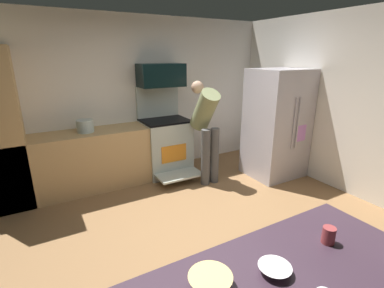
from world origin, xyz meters
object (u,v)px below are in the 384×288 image
microwave (161,75)px  person_cook (206,125)px  refrigerator (277,124)px  mixing_bowl_small (275,269)px  mug_tea (328,235)px  oven_range (166,145)px  stock_pot (85,126)px  mixing_bowl_large (210,282)px

microwave → person_cook: microwave is taller
refrigerator → mixing_bowl_small: 3.48m
mixing_bowl_small → mug_tea: 0.46m
oven_range → stock_pot: size_ratio=6.19×
microwave → refrigerator: 2.07m
person_cook → mixing_bowl_large: person_cook is taller
person_cook → mixing_bowl_large: (-1.67, -2.70, -0.01)m
person_cook → mixing_bowl_small: 3.08m
person_cook → mixing_bowl_large: size_ratio=7.23×
microwave → refrigerator: microwave is taller
stock_pot → mug_tea: bearing=-76.3°
refrigerator → mixing_bowl_large: size_ratio=8.06×
person_cook → mixing_bowl_small: person_cook is taller
microwave → mixing_bowl_small: (-0.90, -3.49, -0.75)m
mixing_bowl_large → mixing_bowl_small: 0.35m
stock_pot → mixing_bowl_large: bearing=-89.6°
microwave → person_cook: bearing=-58.7°
microwave → person_cook: size_ratio=0.46×
person_cook → stock_pot: 1.81m
oven_range → refrigerator: (1.59, -0.97, 0.38)m
person_cook → mug_tea: size_ratio=15.16×
mixing_bowl_small → microwave: bearing=75.5°
oven_range → refrigerator: size_ratio=0.84×
mixing_bowl_small → stock_pot: (-0.37, 3.41, 0.07)m
refrigerator → mixing_bowl_large: refrigerator is taller
refrigerator → microwave: bearing=146.3°
mug_tea → stock_pot: 3.49m
refrigerator → stock_pot: bearing=161.0°
oven_range → stock_pot: oven_range is taller
mixing_bowl_large → microwave: bearing=69.9°
mug_tea → oven_range: bearing=82.5°
microwave → mixing_bowl_large: (-1.24, -3.40, -0.74)m
oven_range → mixing_bowl_small: 3.54m
oven_range → mixing_bowl_large: size_ratio=6.73×
refrigerator → mug_tea: 3.15m
mixing_bowl_large → stock_pot: bearing=90.4°
refrigerator → mixing_bowl_small: refrigerator is taller
microwave → mixing_bowl_small: 3.68m
refrigerator → person_cook: refrigerator is taller
oven_range → person_cook: bearing=-54.9°
oven_range → microwave: size_ratio=2.01×
oven_range → person_cook: person_cook is taller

